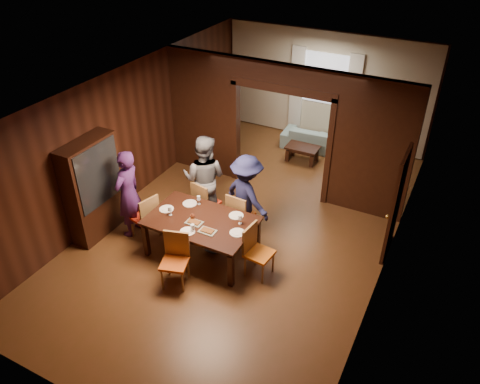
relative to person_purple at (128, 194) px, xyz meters
The scene contains 32 objects.
floor 2.46m from the person_purple, 32.50° to the left, with size 9.00×9.00×0.00m, color brown.
ceiling 3.04m from the person_purple, 32.50° to the left, with size 5.50×9.00×0.02m, color silver.
room_walls 3.71m from the person_purple, 58.21° to the left, with size 5.52×9.01×2.90m.
person_purple is the anchor object (origin of this frame).
person_grey 1.51m from the person_purple, 46.88° to the left, with size 0.90×0.70×1.86m, color slate.
person_navy 2.26m from the person_purple, 27.85° to the left, with size 1.09×0.63×1.69m, color #1B1E45.
sofa 5.54m from the person_purple, 67.21° to the left, with size 1.97×0.77×0.58m, color #83A8AB.
serving_bowl 1.73m from the person_purple, ahead, with size 0.30×0.30×0.07m, color black.
dining_table 1.65m from the person_purple, ahead, with size 1.94×1.20×0.76m, color black.
coffee_table 4.75m from the person_purple, 65.53° to the left, with size 0.80×0.50×0.40m, color black.
chair_left 0.52m from the person_purple, ahead, with size 0.44×0.44×0.97m, color red, non-canonical shape.
chair_right 2.78m from the person_purple, ahead, with size 0.44×0.44×0.97m, color orange, non-canonical shape.
chair_far_l 1.56m from the person_purple, 41.00° to the left, with size 0.44×0.44×0.97m, color red, non-canonical shape.
chair_far_r 2.19m from the person_purple, 25.61° to the left, with size 0.44×0.44×0.97m, color #DD5814, non-canonical shape.
chair_near 1.82m from the person_purple, 27.74° to the right, with size 0.44×0.44×0.97m, color #DA5614, non-canonical shape.
hutch 0.66m from the person_purple, 155.75° to the right, with size 0.40×1.20×2.00m, color black.
door_right 4.95m from the person_purple, 20.49° to the left, with size 0.06×0.90×2.10m, color black.
window_far 6.04m from the person_purple, 71.19° to the left, with size 1.20×0.03×1.30m, color silver.
curtain_left 5.76m from the person_purple, 78.15° to the left, with size 0.35×0.06×2.40m, color white.
curtain_right 6.25m from the person_purple, 64.54° to the left, with size 0.35×0.06×2.40m, color white.
plate_left 0.83m from the person_purple, ahead, with size 0.27×0.27×0.01m, color white.
plate_far_l 1.19m from the person_purple, 21.13° to the left, with size 0.27×0.27×0.01m, color silver.
plate_far_r 2.13m from the person_purple, 13.20° to the left, with size 0.27×0.27×0.01m, color silver.
plate_right 2.32m from the person_purple, ahead, with size 0.27×0.27×0.01m, color silver.
plate_near 1.57m from the person_purple, 11.93° to the right, with size 0.27×0.27×0.01m, color white.
platter_a 1.51m from the person_purple, ahead, with size 0.30×0.20×0.04m, color slate.
platter_b 1.85m from the person_purple, ahead, with size 0.30×0.20×0.04m, color gray.
wineglass_left 0.98m from the person_purple, ahead, with size 0.08×0.08×0.18m, color silver, non-canonical shape.
wineglass_far 1.36m from the person_purple, 21.56° to the left, with size 0.08×0.08×0.18m, color white, non-canonical shape.
wineglass_right 2.26m from the person_purple, ahead, with size 0.08×0.08×0.18m, color silver, non-canonical shape.
tumbler 1.63m from the person_purple, ahead, with size 0.07×0.07×0.14m, color silver.
condiment_jar 1.42m from the person_purple, ahead, with size 0.08×0.08×0.11m, color #4F2112, non-canonical shape.
Camera 1 is at (3.37, -6.86, 5.78)m, focal length 35.00 mm.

